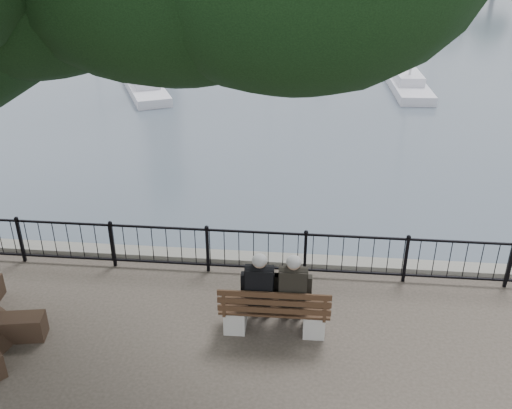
# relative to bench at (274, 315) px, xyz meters

# --- Properties ---
(harbor) EXTENTS (260.00, 260.00, 1.20)m
(harbor) POSITION_rel_bench_xyz_m (-0.50, 2.31, -0.86)
(harbor) COLOR slate
(harbor) RESTS_ON ground
(railing) EXTENTS (22.06, 0.06, 1.00)m
(railing) POSITION_rel_bench_xyz_m (-0.50, 1.81, 0.20)
(railing) COLOR black
(railing) RESTS_ON ground
(bench) EXTENTS (1.94, 0.60, 1.02)m
(bench) POSITION_rel_bench_xyz_m (0.00, 0.00, 0.00)
(bench) COLOR #A19F9B
(bench) RESTS_ON ground
(person_left) EXTENTS (0.48, 0.80, 1.62)m
(person_left) POSITION_rel_bench_xyz_m (-0.27, 0.11, 0.39)
(person_left) COLOR black
(person_left) RESTS_ON ground
(person_right) EXTENTS (0.48, 0.80, 1.62)m
(person_right) POSITION_rel_bench_xyz_m (0.31, 0.11, 0.39)
(person_right) COLOR black
(person_right) RESTS_ON ground
(sailboat_a) EXTENTS (3.72, 5.69, 10.33)m
(sailboat_a) POSITION_rel_bench_xyz_m (-7.47, 18.36, -1.05)
(sailboat_a) COLOR silver
(sailboat_a) RESTS_ON ground
(sailboat_c) EXTENTS (1.85, 5.83, 12.03)m
(sailboat_c) POSITION_rel_bench_xyz_m (5.22, 20.14, -1.02)
(sailboat_c) COLOR silver
(sailboat_c) RESTS_ON ground
(sailboat_e) EXTENTS (1.83, 5.99, 12.51)m
(sailboat_e) POSITION_rel_bench_xyz_m (-14.45, 30.75, -1.01)
(sailboat_e) COLOR silver
(sailboat_e) RESTS_ON ground
(sailboat_f) EXTENTS (3.51, 5.66, 10.71)m
(sailboat_f) POSITION_rel_bench_xyz_m (-0.36, 33.09, -1.04)
(sailboat_f) COLOR silver
(sailboat_f) RESTS_ON ground
(sailboat_g) EXTENTS (1.96, 5.58, 10.50)m
(sailboat_g) POSITION_rel_bench_xyz_m (9.81, 37.17, -1.05)
(sailboat_g) COLOR silver
(sailboat_g) RESTS_ON ground
(sailboat_h) EXTENTS (2.63, 5.78, 13.94)m
(sailboat_h) POSITION_rel_bench_xyz_m (-2.81, 38.12, -0.96)
(sailboat_h) COLOR silver
(sailboat_h) RESTS_ON ground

